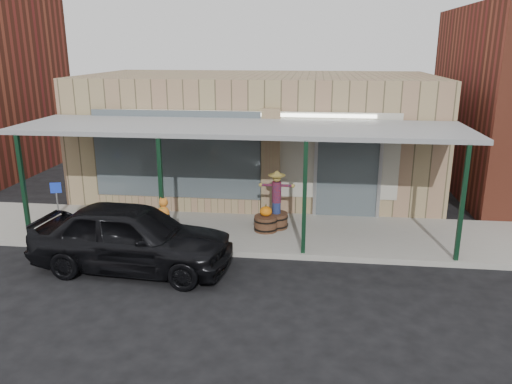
# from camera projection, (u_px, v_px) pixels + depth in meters

# --- Properties ---
(ground) EXTENTS (120.00, 120.00, 0.00)m
(ground) POSITION_uv_depth(u_px,v_px,m) (216.00, 294.00, 10.75)
(ground) COLOR black
(ground) RESTS_ON ground
(sidewalk) EXTENTS (40.00, 3.20, 0.15)m
(sidewalk) POSITION_uv_depth(u_px,v_px,m) (241.00, 232.00, 14.16)
(sidewalk) COLOR gray
(sidewalk) RESTS_ON ground
(storefront) EXTENTS (12.00, 6.25, 4.20)m
(storefront) POSITION_uv_depth(u_px,v_px,m) (259.00, 134.00, 17.94)
(storefront) COLOR #8D7C56
(storefront) RESTS_ON ground
(awning) EXTENTS (12.00, 3.00, 3.04)m
(awning) POSITION_uv_depth(u_px,v_px,m) (240.00, 129.00, 13.30)
(awning) COLOR gray
(awning) RESTS_ON ground
(block_buildings_near) EXTENTS (61.00, 8.00, 8.00)m
(block_buildings_near) POSITION_uv_depth(u_px,v_px,m) (317.00, 85.00, 18.23)
(block_buildings_near) COLOR brown
(block_buildings_near) RESTS_ON ground
(barrel_scarecrow) EXTENTS (1.02, 0.77, 1.68)m
(barrel_scarecrow) POSITION_uv_depth(u_px,v_px,m) (276.00, 209.00, 14.13)
(barrel_scarecrow) COLOR #543121
(barrel_scarecrow) RESTS_ON sidewalk
(barrel_pumpkin) EXTENTS (0.81, 0.81, 0.77)m
(barrel_pumpkin) POSITION_uv_depth(u_px,v_px,m) (266.00, 221.00, 13.97)
(barrel_pumpkin) COLOR #543121
(barrel_pumpkin) RESTS_ON sidewalk
(handicap_sign) EXTENTS (0.29, 0.10, 1.42)m
(handicap_sign) POSITION_uv_depth(u_px,v_px,m) (57.00, 200.00, 13.73)
(handicap_sign) COLOR gray
(handicap_sign) RESTS_ON sidewalk
(parked_sedan) EXTENTS (4.90, 2.27, 1.63)m
(parked_sedan) POSITION_uv_depth(u_px,v_px,m) (132.00, 237.00, 11.77)
(parked_sedan) COLOR black
(parked_sedan) RESTS_ON ground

